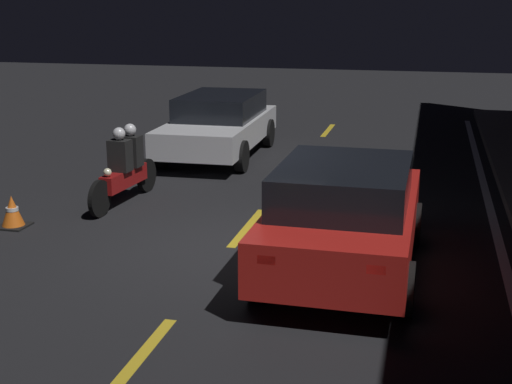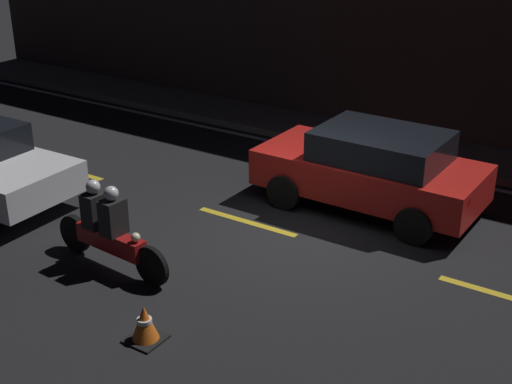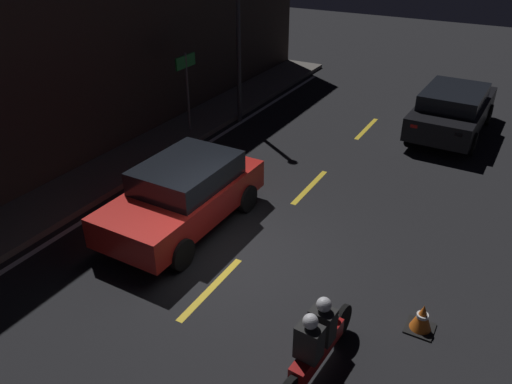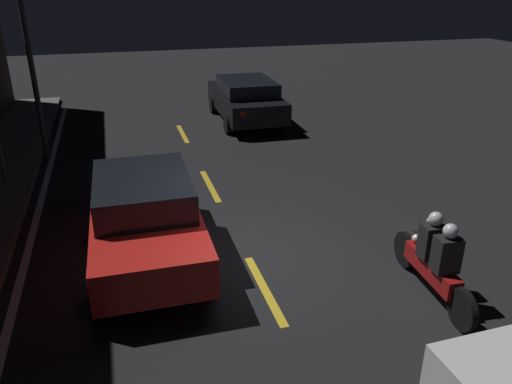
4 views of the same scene
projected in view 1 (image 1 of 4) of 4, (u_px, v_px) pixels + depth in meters
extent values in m
plane|color=black|center=(231.00, 248.00, 10.38)|extent=(56.00, 56.00, 0.00)
cube|color=gold|center=(328.00, 130.00, 19.76)|extent=(2.00, 0.14, 0.01)
cube|color=gold|center=(299.00, 166.00, 15.54)|extent=(2.00, 0.14, 0.01)
cube|color=gold|center=(248.00, 227.00, 11.32)|extent=(2.00, 0.14, 0.01)
cube|color=gold|center=(136.00, 362.00, 7.10)|extent=(2.00, 0.14, 0.01)
cube|color=silver|center=(506.00, 270.00, 9.51)|extent=(25.20, 0.14, 0.01)
cube|color=silver|center=(219.00, 130.00, 16.30)|extent=(4.55, 1.91, 0.56)
cube|color=black|center=(221.00, 105.00, 16.37)|extent=(2.52, 1.68, 0.51)
cube|color=red|center=(264.00, 111.00, 18.24)|extent=(0.06, 0.20, 0.10)
cube|color=red|center=(219.00, 109.00, 18.49)|extent=(0.06, 0.20, 0.10)
cylinder|color=black|center=(242.00, 156.00, 14.87)|extent=(0.68, 0.19, 0.68)
cylinder|color=black|center=(161.00, 153.00, 15.24)|extent=(0.68, 0.19, 0.68)
cylinder|color=black|center=(269.00, 133.00, 17.51)|extent=(0.68, 0.19, 0.68)
cylinder|color=black|center=(199.00, 130.00, 17.88)|extent=(0.68, 0.19, 0.68)
cube|color=red|center=(345.00, 224.00, 9.36)|extent=(4.02, 1.82, 0.65)
cube|color=black|center=(344.00, 184.00, 9.02)|extent=(2.22, 1.63, 0.51)
cube|color=red|center=(267.00, 259.00, 7.61)|extent=(0.06, 0.20, 0.10)
cube|color=red|center=(376.00, 269.00, 7.33)|extent=(0.06, 0.20, 0.10)
cylinder|color=black|center=(297.00, 216.00, 10.81)|extent=(0.65, 0.19, 0.65)
cylinder|color=black|center=(414.00, 225.00, 10.40)|extent=(0.65, 0.19, 0.65)
cylinder|color=black|center=(257.00, 275.00, 8.49)|extent=(0.65, 0.19, 0.65)
cylinder|color=black|center=(406.00, 289.00, 8.07)|extent=(0.65, 0.19, 0.65)
cylinder|color=black|center=(99.00, 199.00, 11.79)|extent=(0.63, 0.13, 0.63)
cylinder|color=black|center=(146.00, 175.00, 13.38)|extent=(0.63, 0.15, 0.63)
cube|color=maroon|center=(124.00, 178.00, 12.55)|extent=(1.33, 0.34, 0.30)
sphere|color=#F2EABF|center=(107.00, 172.00, 11.97)|extent=(0.14, 0.14, 0.14)
cube|color=black|center=(120.00, 156.00, 12.34)|extent=(0.31, 0.38, 0.55)
sphere|color=silver|center=(119.00, 134.00, 12.24)|extent=(0.22, 0.22, 0.22)
cube|color=black|center=(131.00, 151.00, 12.71)|extent=(0.31, 0.38, 0.55)
sphere|color=silver|center=(130.00, 130.00, 12.61)|extent=(0.22, 0.22, 0.22)
cube|color=black|center=(14.00, 226.00, 11.34)|extent=(0.46, 0.46, 0.03)
cone|color=orange|center=(12.00, 210.00, 11.28)|extent=(0.36, 0.36, 0.48)
cylinder|color=white|center=(12.00, 209.00, 11.27)|extent=(0.20, 0.20, 0.06)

